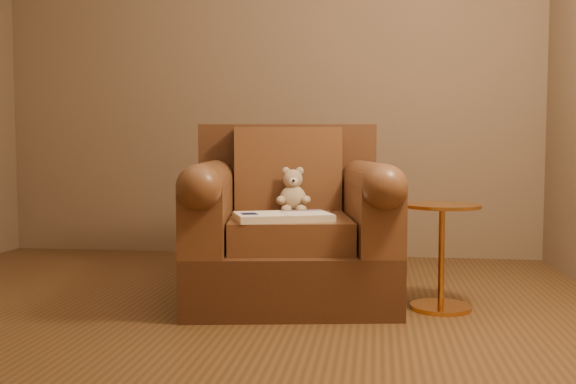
# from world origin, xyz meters

# --- Properties ---
(floor) EXTENTS (4.00, 4.00, 0.00)m
(floor) POSITION_xyz_m (0.00, 0.00, 0.00)
(floor) COLOR brown
(floor) RESTS_ON ground
(armchair) EXTENTS (1.19, 1.14, 0.94)m
(armchair) POSITION_xyz_m (0.37, 0.64, 0.36)
(armchair) COLOR #482B18
(armchair) RESTS_ON floor
(teddy_bear) EXTENTS (0.18, 0.21, 0.25)m
(teddy_bear) POSITION_xyz_m (0.37, 0.73, 0.54)
(teddy_bear) COLOR tan
(teddy_bear) RESTS_ON armchair
(guidebook) EXTENTS (0.53, 0.42, 0.04)m
(guidebook) POSITION_xyz_m (0.37, 0.35, 0.46)
(guidebook) COLOR beige
(guidebook) RESTS_ON armchair
(side_table) EXTENTS (0.37, 0.37, 0.52)m
(side_table) POSITION_xyz_m (1.15, 0.48, 0.28)
(side_table) COLOR gold
(side_table) RESTS_ON floor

